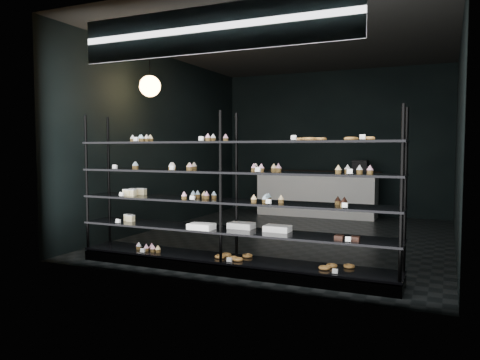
% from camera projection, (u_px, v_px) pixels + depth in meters
% --- Properties ---
extents(room, '(5.01, 6.01, 3.20)m').
position_uv_depth(room, '(292.00, 141.00, 7.75)').
color(room, black).
rests_on(room, ground).
extents(display_shelf, '(4.00, 0.50, 1.91)m').
position_uv_depth(display_shelf, '(227.00, 219.00, 5.59)').
color(display_shelf, black).
rests_on(display_shelf, room).
extents(signage, '(3.30, 0.05, 0.50)m').
position_uv_depth(signage, '(210.00, 29.00, 5.00)').
color(signage, '#0D1142').
rests_on(signage, room).
extents(pendant_lamp, '(0.33, 0.33, 0.89)m').
position_uv_depth(pendant_lamp, '(150.00, 86.00, 7.31)').
color(pendant_lamp, black).
rests_on(pendant_lamp, room).
extents(service_counter, '(2.65, 0.65, 1.23)m').
position_uv_depth(service_counter, '(317.00, 193.00, 10.19)').
color(service_counter, white).
rests_on(service_counter, room).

